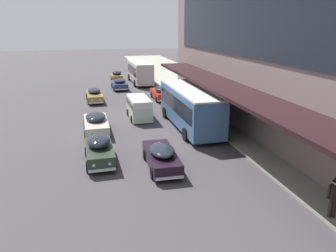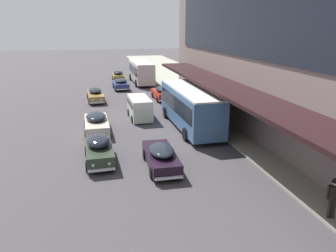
# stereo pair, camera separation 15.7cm
# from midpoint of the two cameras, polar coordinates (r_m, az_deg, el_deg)

# --- Properties ---
(transit_bus_kerbside_front) EXTENTS (2.92, 10.20, 3.31)m
(transit_bus_kerbside_front) POSITION_cam_midpoint_polar(r_m,az_deg,el_deg) (27.33, 3.60, 3.60)
(transit_bus_kerbside_front) COLOR #3F6493
(transit_bus_kerbside_front) RESTS_ON ground
(transit_bus_kerbside_rear) EXTENTS (2.80, 9.28, 3.20)m
(transit_bus_kerbside_rear) POSITION_cam_midpoint_polar(r_m,az_deg,el_deg) (49.31, -5.02, 9.55)
(transit_bus_kerbside_rear) COLOR beige
(transit_bus_kerbside_rear) RESTS_ON ground
(sedan_oncoming_front) EXTENTS (2.04, 4.41, 1.44)m
(sedan_oncoming_front) POSITION_cam_midpoint_polar(r_m,az_deg,el_deg) (44.93, -8.53, 7.25)
(sedan_oncoming_front) COLOR navy
(sedan_oncoming_front) RESTS_ON ground
(sedan_far_back) EXTENTS (1.84, 4.47, 1.63)m
(sedan_far_back) POSITION_cam_midpoint_polar(r_m,az_deg,el_deg) (51.84, -8.99, 8.61)
(sedan_far_back) COLOR olive
(sedan_far_back) RESTS_ON ground
(sedan_trailing_mid) EXTENTS (1.87, 4.30, 1.68)m
(sedan_trailing_mid) POSITION_cam_midpoint_polar(r_m,az_deg,el_deg) (20.99, -12.08, -4.08)
(sedan_trailing_mid) COLOR #2B3628
(sedan_trailing_mid) RESTS_ON ground
(sedan_oncoming_rear) EXTENTS (1.95, 4.98, 1.48)m
(sedan_oncoming_rear) POSITION_cam_midpoint_polar(r_m,az_deg,el_deg) (38.24, -12.82, 5.32)
(sedan_oncoming_rear) COLOR olive
(sedan_oncoming_rear) RESTS_ON ground
(sedan_lead_mid) EXTENTS (2.02, 4.89, 1.53)m
(sedan_lead_mid) POSITION_cam_midpoint_polar(r_m,az_deg,el_deg) (26.90, -12.58, 0.48)
(sedan_lead_mid) COLOR beige
(sedan_lead_mid) RESTS_ON ground
(sedan_lead_near) EXTENTS (1.86, 4.81, 1.45)m
(sedan_lead_near) POSITION_cam_midpoint_polar(r_m,az_deg,el_deg) (19.80, -1.37, -5.27)
(sedan_lead_near) COLOR black
(sedan_lead_near) RESTS_ON ground
(sedan_trailing_near) EXTENTS (1.93, 4.55, 1.54)m
(sedan_trailing_near) POSITION_cam_midpoint_polar(r_m,az_deg,el_deg) (38.12, -1.32, 5.74)
(sedan_trailing_near) COLOR #AC2615
(sedan_trailing_near) RESTS_ON ground
(vw_van) EXTENTS (1.98, 4.58, 1.96)m
(vw_van) POSITION_cam_midpoint_polar(r_m,az_deg,el_deg) (30.39, -5.26, 3.39)
(vw_van) COLOR beige
(vw_van) RESTS_ON ground
(pedestrian_at_kerb) EXTENTS (0.60, 0.34, 1.86)m
(pedestrian_at_kerb) POSITION_cam_midpoint_polar(r_m,az_deg,el_deg) (16.19, 26.71, -10.84)
(pedestrian_at_kerb) COLOR black
(pedestrian_at_kerb) RESTS_ON sidewalk_kerb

